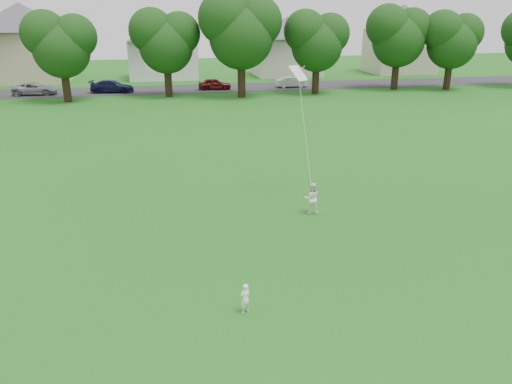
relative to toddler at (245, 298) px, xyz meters
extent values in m
plane|color=#1A5914|center=(-0.64, 1.45, -0.45)|extent=(160.00, 160.00, 0.00)
cube|color=#2D2D30|center=(-0.64, 43.45, -0.45)|extent=(90.00, 7.00, 0.01)
imported|color=white|center=(0.00, 0.00, 0.00)|extent=(0.39, 0.33, 0.90)
imported|color=white|center=(4.02, 6.63, 0.22)|extent=(0.71, 0.58, 1.34)
plane|color=white|center=(3.90, 8.73, 5.08)|extent=(1.00, 0.96, 0.58)
cylinder|color=white|center=(3.96, 7.68, 2.79)|extent=(0.01, 0.01, 5.02)
cylinder|color=black|center=(-9.98, 37.51, 1.14)|extent=(0.71, 0.71, 3.17)
cylinder|color=black|center=(-0.59, 38.68, 1.17)|extent=(0.72, 0.72, 3.25)
cylinder|color=black|center=(6.43, 36.99, 1.47)|extent=(0.77, 0.77, 3.84)
cylinder|color=black|center=(14.19, 37.55, 1.15)|extent=(0.71, 0.71, 3.20)
cylinder|color=black|center=(23.51, 38.75, 1.25)|extent=(0.73, 0.73, 3.40)
cylinder|color=black|center=(28.97, 37.44, 1.14)|extent=(0.71, 0.71, 3.18)
imported|color=gray|center=(-13.78, 42.45, 0.16)|extent=(4.37, 2.09, 1.20)
imported|color=#111436|center=(-6.27, 42.45, 0.20)|extent=(4.58, 2.33, 1.27)
imported|color=#571112|center=(4.45, 42.45, 0.16)|extent=(3.62, 1.69, 1.20)
imported|color=#B0B0B0|center=(13.01, 42.45, 0.13)|extent=(3.50, 1.30, 1.14)
cube|color=beige|center=(-16.64, 53.45, 2.44)|extent=(9.53, 7.50, 5.78)
pyramid|color=#4C494E|center=(-16.64, 53.45, 8.51)|extent=(13.75, 13.75, 3.18)
cube|color=white|center=(-0.64, 53.45, 1.91)|extent=(8.26, 6.30, 4.73)
pyramid|color=#4C494E|center=(-0.64, 53.45, 6.88)|extent=(11.91, 11.91, 2.60)
cube|color=beige|center=(15.36, 53.45, 1.92)|extent=(8.29, 6.66, 4.74)
pyramid|color=#4C494E|center=(15.36, 53.45, 6.90)|extent=(11.96, 11.96, 2.61)
cube|color=#BEB69D|center=(31.36, 53.45, 2.41)|extent=(8.30, 6.71, 5.73)
pyramid|color=#4C494E|center=(31.36, 53.45, 8.43)|extent=(11.98, 11.98, 3.15)
camera|label=1|loc=(-2.11, -11.82, 7.50)|focal=35.00mm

